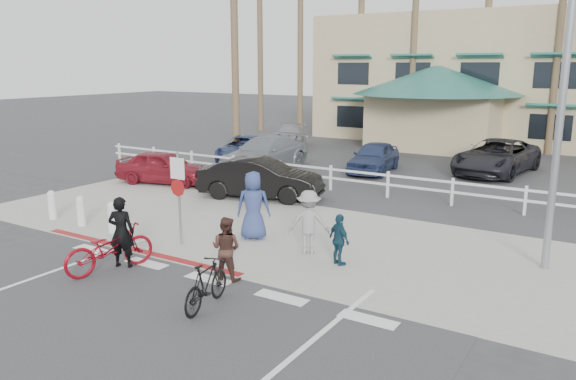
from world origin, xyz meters
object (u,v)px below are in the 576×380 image
Objects in this scene: sign_post at (179,194)px; car_white_sedan at (260,178)px; bike_black at (206,285)px; bike_red at (109,248)px; car_red_compact at (164,167)px.

car_white_sedan is at bearing 102.65° from sign_post.
sign_post is 5.91m from car_white_sedan.
car_white_sedan is (-4.54, 8.53, 0.25)m from bike_black.
car_white_sedan is (-1.23, 8.15, 0.17)m from bike_red.
car_white_sedan reaches higher than bike_black.
bike_red is at bearing -91.29° from sign_post.
bike_black is at bearing -170.43° from bike_red.
bike_red is 10.30m from car_red_compact.
sign_post is 1.74× the size of bike_black.
car_red_compact reaches higher than bike_red.
sign_post is at bearing -50.29° from bike_black.
car_white_sedan is at bearing -104.42° from car_red_compact.
bike_red is 0.55× the size of car_red_compact.
bike_black is 0.36× the size of car_white_sedan.
car_white_sedan reaches higher than bike_red.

